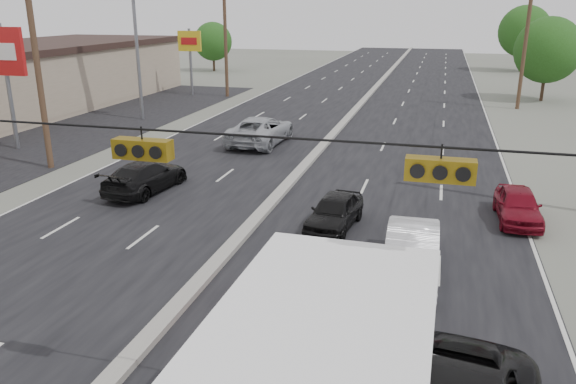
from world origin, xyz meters
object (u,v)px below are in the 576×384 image
Objects in this scene: tree_left_far at (213,41)px; tree_right_far at (525,31)px; utility_pole_left_b at (37,66)px; red_sedan at (287,296)px; queue_car_a at (334,212)px; queue_car_b at (412,252)px; pole_sign_far at (190,47)px; utility_pole_right_c at (525,44)px; oncoming_far at (261,130)px; queue_car_e at (518,205)px; utility_pole_left_c at (226,39)px; tree_right_mid at (548,50)px; pole_sign_mid at (4,59)px; oncoming_near at (146,177)px.

tree_left_far is 0.75× the size of tree_right_far.
red_sedan is at bearing -35.40° from utility_pole_left_b.
tree_right_far is 60.90m from queue_car_a.
queue_car_b reaches higher than queue_car_a.
utility_pole_left_b is at bearing -82.03° from pole_sign_far.
pole_sign_far is at bearing 115.19° from red_sedan.
utility_pole_left_b and utility_pole_right_c have the same top height.
tree_left_far reaches higher than queue_car_b.
queue_car_b is (18.46, -7.49, -4.37)m from utility_pole_left_b.
utility_pole_right_c is 33.43m from queue_car_b.
red_sedan is 20.03m from oncoming_far.
queue_car_e is at bearing -55.99° from tree_left_far.
utility_pole_left_c is 27.96m from tree_right_mid.
tree_right_far is 1.38× the size of oncoming_far.
queue_car_e is at bearing -10.31° from pole_sign_mid.
tree_left_far is at bearing 123.35° from queue_car_a.
tree_left_far reaches higher than oncoming_far.
utility_pole_left_b is 1.67× the size of pole_sign_far.
queue_car_e is (26.60, -4.84, -4.47)m from pole_sign_mid.
utility_pole_left_b is 1.00× the size of utility_pole_left_c.
tree_right_mid reaches higher than queue_car_e.
utility_pole_left_b is at bearing -132.51° from tree_right_mid.
red_sedan reaches higher than queue_car_e.
oncoming_far is at bearing -130.25° from tree_right_mid.
utility_pole_left_b is 2.68× the size of queue_car_a.
utility_pole_left_b and utility_pole_left_c have the same top height.
pole_sign_far is (1.00, 22.00, -0.71)m from pole_sign_mid.
tree_right_mid is 36.56m from queue_car_a.
tree_right_far is at bearing 43.15° from pole_sign_far.
oncoming_near is (-21.87, -57.23, -4.28)m from tree_right_far.
tree_left_far is 50.00m from oncoming_near.
pole_sign_mid reaches higher than red_sedan.
queue_car_a is at bearing 87.37° from red_sedan.
queue_car_b is at bearing -24.56° from pole_sign_mid.
pole_sign_far is at bearing -136.85° from tree_right_far.
tree_right_mid is 1.72× the size of red_sedan.
red_sedan is at bearing -106.31° from tree_right_mid.
tree_right_far is (28.50, 55.00, -0.15)m from utility_pole_left_b.
pole_sign_mid is 1.86× the size of queue_car_e.
queue_car_e is (6.60, 9.18, -0.04)m from red_sedan.
tree_right_far is 2.19× the size of queue_car_a.
oncoming_near is 0.79× the size of oncoming_far.
tree_right_mid is (31.00, 5.00, -0.07)m from pole_sign_far.
queue_car_e is (22.10, -1.84, -4.47)m from utility_pole_left_b.
tree_left_far is 1.47× the size of red_sedan.
oncoming_near is at bearing 80.85° from oncoming_far.
queue_car_e is (25.60, -26.84, -3.77)m from pole_sign_far.
tree_left_far is 61.42m from red_sedan.
pole_sign_far is 29.29m from oncoming_near.
utility_pole_left_b reaches higher than tree_right_far.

